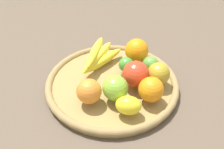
{
  "coord_description": "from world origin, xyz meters",
  "views": [
    {
      "loc": [
        0.52,
        0.3,
        0.53
      ],
      "look_at": [
        0.0,
        0.0,
        0.05
      ],
      "focal_mm": 40.17,
      "sensor_mm": 36.0,
      "label": 1
    }
  ],
  "objects_px": {
    "apple_1": "(158,74)",
    "orange_1": "(151,89)",
    "orange_2": "(89,91)",
    "apple_0": "(136,74)",
    "apple_2": "(115,88)",
    "lemon_0": "(128,105)",
    "orange_0": "(137,50)",
    "banana_bunch": "(99,56)",
    "lime_0": "(126,65)",
    "lime_1": "(150,64)"
  },
  "relations": [
    {
      "from": "apple_1",
      "to": "orange_1",
      "type": "height_order",
      "value": "orange_1"
    },
    {
      "from": "orange_2",
      "to": "orange_1",
      "type": "relative_size",
      "value": 0.98
    },
    {
      "from": "apple_0",
      "to": "orange_1",
      "type": "relative_size",
      "value": 1.11
    },
    {
      "from": "apple_0",
      "to": "apple_2",
      "type": "xyz_separation_m",
      "value": [
        0.08,
        -0.02,
        -0.0
      ]
    },
    {
      "from": "lemon_0",
      "to": "apple_2",
      "type": "xyz_separation_m",
      "value": [
        -0.03,
        -0.06,
        0.01
      ]
    },
    {
      "from": "orange_0",
      "to": "banana_bunch",
      "type": "relative_size",
      "value": 0.43
    },
    {
      "from": "orange_2",
      "to": "banana_bunch",
      "type": "bearing_deg",
      "value": -155.36
    },
    {
      "from": "orange_0",
      "to": "apple_2",
      "type": "relative_size",
      "value": 1.09
    },
    {
      "from": "apple_0",
      "to": "lime_0",
      "type": "xyz_separation_m",
      "value": [
        -0.04,
        -0.05,
        -0.02
      ]
    },
    {
      "from": "lime_0",
      "to": "lime_1",
      "type": "distance_m",
      "value": 0.08
    },
    {
      "from": "apple_2",
      "to": "apple_1",
      "type": "relative_size",
      "value": 1.05
    },
    {
      "from": "apple_0",
      "to": "lime_0",
      "type": "bearing_deg",
      "value": -129.28
    },
    {
      "from": "apple_2",
      "to": "orange_0",
      "type": "bearing_deg",
      "value": -171.23
    },
    {
      "from": "orange_2",
      "to": "lime_1",
      "type": "bearing_deg",
      "value": 156.92
    },
    {
      "from": "orange_2",
      "to": "lime_1",
      "type": "height_order",
      "value": "orange_2"
    },
    {
      "from": "apple_0",
      "to": "lime_1",
      "type": "bearing_deg",
      "value": 171.95
    },
    {
      "from": "apple_2",
      "to": "orange_2",
      "type": "bearing_deg",
      "value": -49.74
    },
    {
      "from": "orange_0",
      "to": "lime_1",
      "type": "xyz_separation_m",
      "value": [
        0.03,
        0.06,
        -0.01
      ]
    },
    {
      "from": "apple_2",
      "to": "orange_1",
      "type": "distance_m",
      "value": 0.1
    },
    {
      "from": "banana_bunch",
      "to": "apple_0",
      "type": "relative_size",
      "value": 2.33
    },
    {
      "from": "lemon_0",
      "to": "apple_1",
      "type": "height_order",
      "value": "apple_1"
    },
    {
      "from": "apple_2",
      "to": "apple_1",
      "type": "distance_m",
      "value": 0.15
    },
    {
      "from": "orange_1",
      "to": "orange_2",
      "type": "bearing_deg",
      "value": -57.24
    },
    {
      "from": "apple_2",
      "to": "orange_1",
      "type": "height_order",
      "value": "apple_2"
    },
    {
      "from": "lime_0",
      "to": "apple_1",
      "type": "relative_size",
      "value": 0.71
    },
    {
      "from": "apple_1",
      "to": "orange_0",
      "type": "bearing_deg",
      "value": -124.21
    },
    {
      "from": "apple_0",
      "to": "apple_1",
      "type": "relative_size",
      "value": 1.15
    },
    {
      "from": "apple_2",
      "to": "lime_1",
      "type": "distance_m",
      "value": 0.17
    },
    {
      "from": "apple_0",
      "to": "orange_2",
      "type": "distance_m",
      "value": 0.15
    },
    {
      "from": "orange_0",
      "to": "lime_1",
      "type": "height_order",
      "value": "orange_0"
    },
    {
      "from": "orange_0",
      "to": "lime_1",
      "type": "bearing_deg",
      "value": 63.72
    },
    {
      "from": "lime_0",
      "to": "lime_1",
      "type": "relative_size",
      "value": 0.95
    },
    {
      "from": "lemon_0",
      "to": "banana_bunch",
      "type": "relative_size",
      "value": 0.38
    },
    {
      "from": "apple_1",
      "to": "orange_1",
      "type": "xyz_separation_m",
      "value": [
        0.08,
        0.01,
        0.0
      ]
    },
    {
      "from": "orange_2",
      "to": "apple_1",
      "type": "bearing_deg",
      "value": 141.71
    },
    {
      "from": "lemon_0",
      "to": "lime_0",
      "type": "relative_size",
      "value": 1.42
    },
    {
      "from": "apple_2",
      "to": "lime_0",
      "type": "relative_size",
      "value": 1.49
    },
    {
      "from": "orange_0",
      "to": "orange_1",
      "type": "relative_size",
      "value": 1.1
    },
    {
      "from": "banana_bunch",
      "to": "lime_1",
      "type": "distance_m",
      "value": 0.17
    },
    {
      "from": "apple_0",
      "to": "lime_1",
      "type": "distance_m",
      "value": 0.09
    },
    {
      "from": "lemon_0",
      "to": "orange_1",
      "type": "distance_m",
      "value": 0.08
    },
    {
      "from": "banana_bunch",
      "to": "lime_0",
      "type": "xyz_separation_m",
      "value": [
        -0.01,
        0.1,
        -0.0
      ]
    },
    {
      "from": "banana_bunch",
      "to": "orange_1",
      "type": "xyz_separation_m",
      "value": [
        0.07,
        0.22,
        0.01
      ]
    },
    {
      "from": "banana_bunch",
      "to": "apple_1",
      "type": "height_order",
      "value": "apple_1"
    },
    {
      "from": "orange_0",
      "to": "apple_0",
      "type": "xyz_separation_m",
      "value": [
        0.12,
        0.05,
        0.0
      ]
    },
    {
      "from": "lime_1",
      "to": "apple_2",
      "type": "bearing_deg",
      "value": -11.8
    },
    {
      "from": "apple_0",
      "to": "apple_2",
      "type": "relative_size",
      "value": 1.09
    },
    {
      "from": "lemon_0",
      "to": "banana_bunch",
      "type": "height_order",
      "value": "banana_bunch"
    },
    {
      "from": "apple_2",
      "to": "orange_1",
      "type": "relative_size",
      "value": 1.01
    },
    {
      "from": "orange_0",
      "to": "banana_bunch",
      "type": "distance_m",
      "value": 0.13
    }
  ]
}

